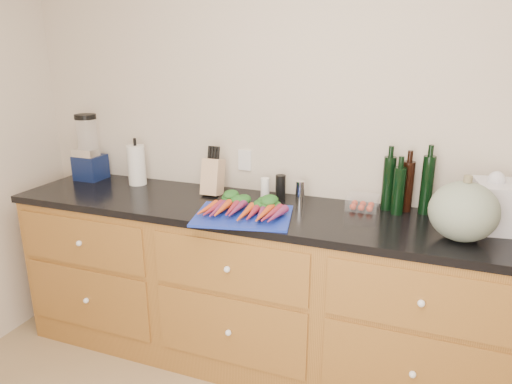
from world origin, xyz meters
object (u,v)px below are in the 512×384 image
at_px(knife_block, 213,177).
at_px(cutting_board, 243,216).
at_px(blender_appliance, 89,151).
at_px(paper_towel, 137,165).
at_px(squash, 463,211).
at_px(tomato_box, 362,202).
at_px(carrots, 246,208).

bearing_deg(knife_block, cutting_board, -43.98).
xyz_separation_m(blender_appliance, paper_towel, (0.36, 0.00, -0.06)).
distance_m(cutting_board, knife_block, 0.44).
bearing_deg(squash, tomato_box, 150.97).
bearing_deg(squash, blender_appliance, 173.66).
xyz_separation_m(carrots, blender_appliance, (-1.20, 0.28, 0.15)).
bearing_deg(blender_appliance, tomato_box, 0.40).
distance_m(carrots, blender_appliance, 1.24).
relative_size(cutting_board, squash, 1.62).
bearing_deg(blender_appliance, paper_towel, 0.37).
xyz_separation_m(blender_appliance, tomato_box, (1.75, 0.01, -0.15)).
height_order(carrots, paper_towel, paper_towel).
bearing_deg(squash, carrots, -178.22).
distance_m(cutting_board, paper_towel, 0.91).
bearing_deg(paper_towel, knife_block, -2.14).
xyz_separation_m(cutting_board, squash, (1.01, 0.07, 0.13)).
xyz_separation_m(paper_towel, knife_block, (0.53, -0.02, -0.02)).
bearing_deg(paper_towel, blender_appliance, -179.63).
xyz_separation_m(squash, tomato_box, (-0.47, 0.26, -0.09)).
relative_size(knife_block, tomato_box, 1.29).
bearing_deg(knife_block, blender_appliance, 178.86).
distance_m(squash, knife_block, 1.34).
distance_m(squash, paper_towel, 1.87).
relative_size(paper_towel, knife_block, 1.18).
bearing_deg(cutting_board, tomato_box, 31.17).
xyz_separation_m(squash, paper_towel, (-1.86, 0.25, -0.01)).
distance_m(carrots, paper_towel, 0.89).
bearing_deg(tomato_box, squash, -29.03).
relative_size(carrots, knife_block, 2.00).
bearing_deg(tomato_box, carrots, -152.04).
relative_size(blender_appliance, tomato_box, 2.60).
bearing_deg(cutting_board, blender_appliance, 165.19).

